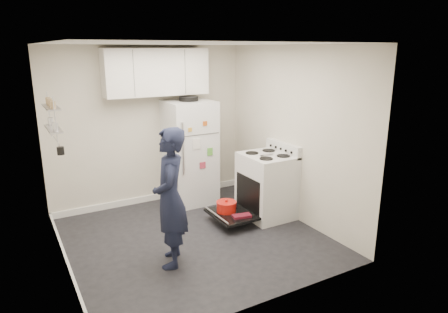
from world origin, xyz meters
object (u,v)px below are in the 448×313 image
open_oven_door (229,211)px  refrigerator (190,152)px  electric_range (266,186)px  person (170,198)px

open_oven_door → refrigerator: size_ratio=0.41×
electric_range → refrigerator: (-0.72, 1.10, 0.37)m
electric_range → refrigerator: size_ratio=0.64×
refrigerator → person: bearing=-121.2°
electric_range → open_oven_door: 0.67m
open_oven_door → person: size_ratio=0.43×
person → open_oven_door: bearing=142.5°
electric_range → open_oven_door: (-0.60, 0.04, -0.28)m
electric_range → person: (-1.75, -0.59, 0.34)m
refrigerator → person: 1.97m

